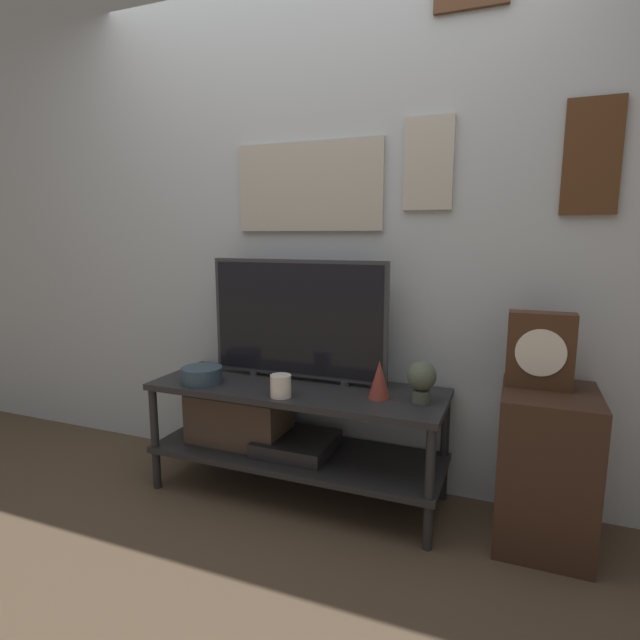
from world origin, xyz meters
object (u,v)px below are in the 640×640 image
at_px(television, 297,319).
at_px(decorative_bust, 422,379).
at_px(candle_jar, 281,386).
at_px(mantel_clock, 540,350).
at_px(vase_slim_bronze, 379,379).
at_px(vase_wide_bowl, 202,375).

height_order(television, decorative_bust, television).
height_order(television, candle_jar, television).
bearing_deg(candle_jar, mantel_clock, 12.71).
xyz_separation_m(television, mantel_clock, (1.11, -0.03, -0.06)).
distance_m(television, mantel_clock, 1.11).
bearing_deg(mantel_clock, candle_jar, -167.29).
distance_m(vase_slim_bronze, mantel_clock, 0.68).
bearing_deg(television, decorative_bust, -10.49).
bearing_deg(vase_slim_bronze, decorative_bust, 2.57).
bearing_deg(television, vase_slim_bronze, -15.57).
distance_m(vase_slim_bronze, decorative_bust, 0.19).
xyz_separation_m(television, vase_slim_bronze, (0.46, -0.13, -0.22)).
xyz_separation_m(vase_slim_bronze, candle_jar, (-0.42, -0.15, -0.04)).
distance_m(vase_wide_bowl, mantel_clock, 1.55).
distance_m(candle_jar, decorative_bust, 0.62).
height_order(television, vase_wide_bowl, television).
bearing_deg(candle_jar, vase_wide_bowl, 173.22).
xyz_separation_m(vase_wide_bowl, decorative_bust, (1.06, 0.10, 0.07)).
relative_size(candle_jar, mantel_clock, 0.32).
bearing_deg(vase_wide_bowl, candle_jar, -6.78).
xyz_separation_m(decorative_bust, mantel_clock, (0.46, 0.08, 0.15)).
relative_size(television, candle_jar, 9.08).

